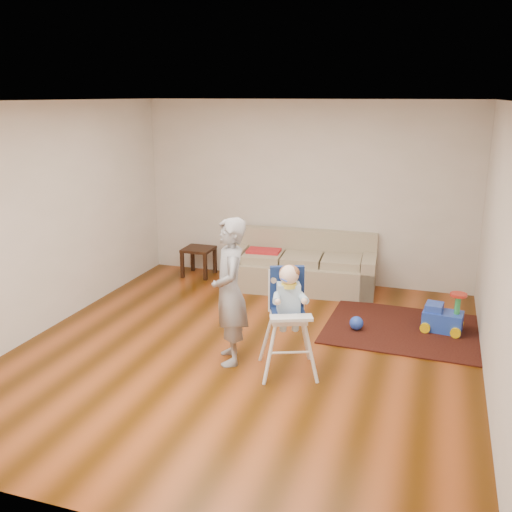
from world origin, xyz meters
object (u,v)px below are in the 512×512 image
(ride_on_toy, at_px, (443,311))
(adult, at_px, (230,292))
(side_table, at_px, (199,262))
(toy_ball, at_px, (356,323))
(sofa, at_px, (302,262))
(high_chair, at_px, (288,321))

(ride_on_toy, height_order, adult, adult)
(side_table, height_order, toy_ball, side_table)
(adult, bearing_deg, ride_on_toy, 100.03)
(sofa, xyz_separation_m, adult, (-0.16, -2.55, 0.37))
(toy_ball, bearing_deg, high_chair, -112.06)
(ride_on_toy, relative_size, high_chair, 0.43)
(toy_ball, bearing_deg, side_table, 151.97)
(side_table, xyz_separation_m, ride_on_toy, (3.69, -1.14, 0.04))
(ride_on_toy, xyz_separation_m, high_chair, (-1.50, -1.57, 0.29))
(side_table, height_order, adult, adult)
(toy_ball, bearing_deg, sofa, 127.15)
(side_table, distance_m, adult, 3.13)
(side_table, relative_size, ride_on_toy, 0.90)
(side_table, distance_m, high_chair, 3.50)
(adult, bearing_deg, toy_ball, 111.08)
(high_chair, bearing_deg, sofa, 78.76)
(side_table, relative_size, high_chair, 0.39)
(sofa, xyz_separation_m, high_chair, (0.49, -2.60, 0.15))
(sofa, relative_size, high_chair, 1.89)
(high_chair, xyz_separation_m, adult, (-0.65, 0.05, 0.23))
(sofa, height_order, side_table, sofa)
(sofa, distance_m, side_table, 1.71)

